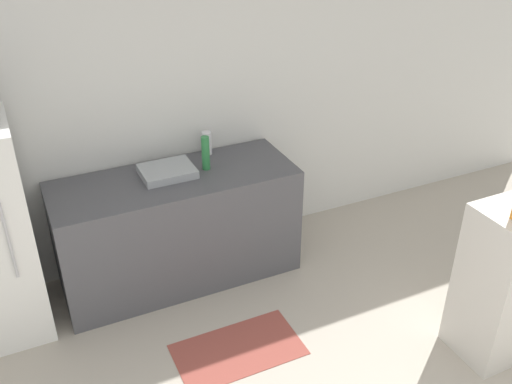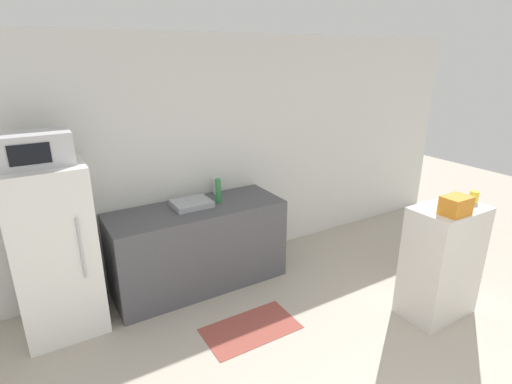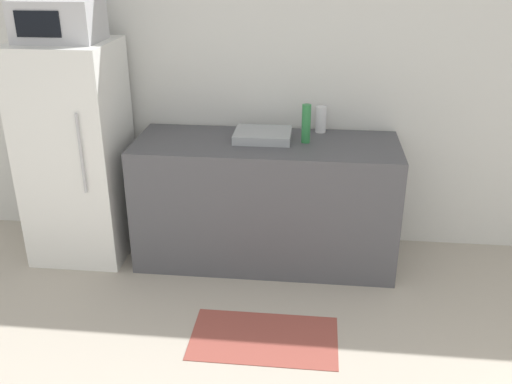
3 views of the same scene
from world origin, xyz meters
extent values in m
cube|color=silver|center=(0.00, 3.31, 1.30)|extent=(8.00, 0.06, 2.60)
cube|color=white|center=(-1.43, 2.89, 0.77)|extent=(0.66, 0.63, 1.55)
cylinder|color=#B7B7BC|center=(-1.25, 2.56, 0.89)|extent=(0.02, 0.02, 0.54)
cube|color=#BCBCC1|center=(-1.43, 2.89, 1.68)|extent=(0.52, 0.37, 0.26)
cube|color=black|center=(-1.48, 2.70, 1.68)|extent=(0.29, 0.01, 0.16)
cube|color=#4C4C51|center=(-0.08, 2.92, 0.45)|extent=(1.82, 0.68, 0.89)
cube|color=#9EA3A8|center=(-0.11, 2.98, 0.92)|extent=(0.39, 0.32, 0.06)
cylinder|color=#2D7F42|center=(0.19, 2.95, 1.02)|extent=(0.06, 0.06, 0.26)
cylinder|color=silver|center=(0.29, 3.19, 0.98)|extent=(0.08, 0.08, 0.19)
cube|color=silver|center=(1.67, 1.26, 0.55)|extent=(0.68, 0.43, 1.09)
cube|color=orange|center=(1.55, 1.15, 1.18)|extent=(0.24, 0.18, 0.16)
cylinder|color=yellow|center=(1.96, 1.24, 1.15)|extent=(0.08, 0.08, 0.11)
cube|color=#99473D|center=(0.00, 1.96, 0.00)|extent=(0.86, 0.49, 0.01)
camera|label=1|loc=(-1.10, -0.67, 2.87)|focal=40.00mm
camera|label=2|loc=(-1.53, -0.67, 2.40)|focal=28.00mm
camera|label=3|loc=(0.25, -0.76, 2.14)|focal=40.00mm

